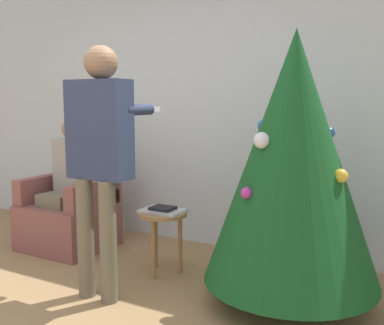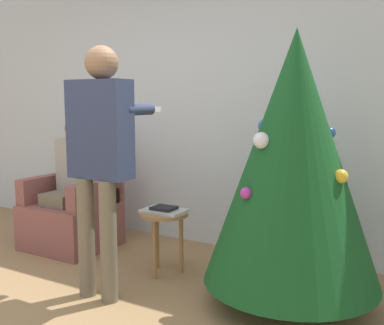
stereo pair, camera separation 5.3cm
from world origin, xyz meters
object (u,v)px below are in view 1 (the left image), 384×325
object	(u,v)px
side_stool	(163,223)
person_seated	(68,178)
armchair	(71,213)
person_standing	(100,147)
christmas_tree	(293,159)

from	to	relation	value
side_stool	person_seated	bearing A→B (deg)	173.49
armchair	person_standing	size ratio (longest dim) A/B	0.51
person_standing	side_stool	xyz separation A→B (m)	(0.14, 0.58, -0.66)
armchair	person_seated	xyz separation A→B (m)	(0.00, -0.02, 0.36)
christmas_tree	person_seated	size ratio (longest dim) A/B	1.50
armchair	person_standing	distance (m)	1.47
person_seated	person_standing	distance (m)	1.31
person_seated	christmas_tree	bearing A→B (deg)	-5.21
person_seated	person_standing	size ratio (longest dim) A/B	0.70
christmas_tree	armchair	size ratio (longest dim) A/B	2.04
person_seated	armchair	bearing A→B (deg)	90.00
person_seated	side_stool	xyz separation A→B (m)	(1.16, -0.13, -0.26)
christmas_tree	side_stool	xyz separation A→B (m)	(-1.08, 0.07, -0.60)
person_standing	christmas_tree	bearing A→B (deg)	22.53
person_standing	side_stool	world-z (taller)	person_standing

